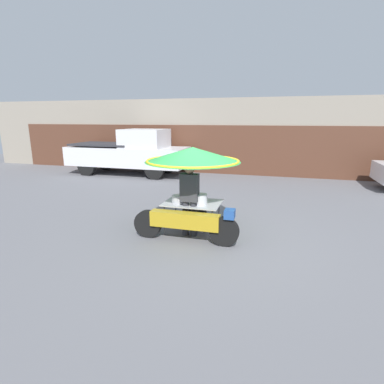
% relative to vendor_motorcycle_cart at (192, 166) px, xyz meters
% --- Properties ---
extents(ground_plane, '(36.00, 36.00, 0.00)m').
position_rel_vendor_motorcycle_cart_xyz_m(ground_plane, '(0.48, -0.22, -1.51)').
color(ground_plane, slate).
extents(shopfront_building, '(28.00, 2.06, 3.39)m').
position_rel_vendor_motorcycle_cart_xyz_m(shopfront_building, '(0.48, 8.48, 0.18)').
color(shopfront_building, gray).
rests_on(shopfront_building, ground).
extents(vendor_motorcycle_cart, '(2.26, 2.07, 1.91)m').
position_rel_vendor_motorcycle_cart_xyz_m(vendor_motorcycle_cart, '(0.00, 0.00, 0.00)').
color(vendor_motorcycle_cart, black).
rests_on(vendor_motorcycle_cart, ground).
extents(vendor_person, '(0.38, 0.22, 1.59)m').
position_rel_vendor_motorcycle_cart_xyz_m(vendor_person, '(0.00, -0.20, -0.62)').
color(vendor_person, '#2D2D33').
rests_on(vendor_person, ground).
extents(pickup_truck, '(5.49, 1.84, 2.05)m').
position_rel_vendor_motorcycle_cart_xyz_m(pickup_truck, '(-4.68, 6.17, -0.51)').
color(pickup_truck, black).
rests_on(pickup_truck, ground).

